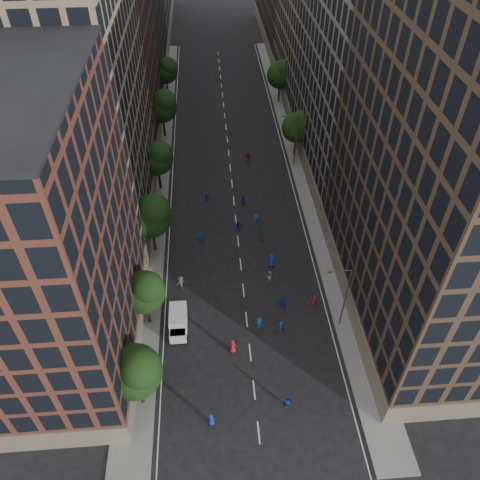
{
  "coord_description": "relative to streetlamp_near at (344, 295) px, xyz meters",
  "views": [
    {
      "loc": [
        -3.31,
        -20.08,
        43.62
      ],
      "look_at": [
        0.1,
        25.0,
        2.0
      ],
      "focal_mm": 35.0,
      "sensor_mm": 36.0,
      "label": 1
    }
  ],
  "objects": [
    {
      "name": "streetlamp_near",
      "position": [
        0.0,
        0.0,
        0.0
      ],
      "size": [
        2.64,
        0.22,
        9.06
      ],
      "color": "#595B60",
      "rests_on": "ground"
    },
    {
      "name": "skater_2",
      "position": [
        -7.29,
        -9.38,
        -4.37
      ],
      "size": [
        0.91,
        0.79,
        1.6
      ],
      "primitive_type": "imported",
      "rotation": [
        0.0,
        0.0,
        2.86
      ],
      "color": "#1532B2",
      "rests_on": "ground"
    },
    {
      "name": "skater_0",
      "position": [
        -14.82,
        -10.78,
        -4.36
      ],
      "size": [
        0.87,
        0.65,
        1.61
      ],
      "primitive_type": "imported",
      "rotation": [
        0.0,
        0.0,
        2.95
      ],
      "color": "#1531B1",
      "rests_on": "ground"
    },
    {
      "name": "ground",
      "position": [
        -10.37,
        28.0,
        -5.17
      ],
      "size": [
        240.0,
        240.0,
        0.0
      ],
      "primitive_type": "plane",
      "color": "black",
      "rests_on": "ground"
    },
    {
      "name": "skater_14",
      "position": [
        -9.08,
        22.78,
        -4.35
      ],
      "size": [
        0.93,
        0.8,
        1.64
      ],
      "primitive_type": "imported",
      "rotation": [
        0.0,
        0.0,
        3.4
      ],
      "color": "#151BB1",
      "rests_on": "ground"
    },
    {
      "name": "tree_left_2",
      "position": [
        -21.36,
        13.83,
        1.19
      ],
      "size": [
        5.6,
        5.6,
        9.45
      ],
      "color": "black",
      "rests_on": "ground"
    },
    {
      "name": "skater_15",
      "position": [
        -7.57,
        18.42,
        -4.34
      ],
      "size": [
        1.22,
        0.97,
        1.66
      ],
      "primitive_type": "imported",
      "rotation": [
        0.0,
        0.0,
        3.53
      ],
      "color": "#1448A3",
      "rests_on": "ground"
    },
    {
      "name": "sidewalk_left",
      "position": [
        -22.37,
        35.5,
        -5.09
      ],
      "size": [
        4.0,
        105.0,
        0.15
      ],
      "primitive_type": "cube",
      "color": "slate",
      "rests_on": "ground"
    },
    {
      "name": "skater_10",
      "position": [
        -7.22,
        15.0,
        -4.33
      ],
      "size": [
        1.06,
        0.72,
        1.68
      ],
      "primitive_type": "imported",
      "rotation": [
        0.0,
        0.0,
        2.8
      ],
      "color": "#1D6038",
      "rests_on": "ground"
    },
    {
      "name": "bldg_right_b",
      "position": [
        8.63,
        32.0,
        11.33
      ],
      "size": [
        14.0,
        28.0,
        33.0
      ],
      "primitive_type": "cube",
      "color": "#6B6258",
      "rests_on": "ground"
    },
    {
      "name": "bldg_left_a",
      "position": [
        -29.37,
        -1.0,
        9.83
      ],
      "size": [
        14.0,
        22.0,
        30.0
      ],
      "primitive_type": "cube",
      "color": "#5A2D22",
      "rests_on": "ground"
    },
    {
      "name": "skater_9",
      "position": [
        -18.01,
        6.95,
        -4.23
      ],
      "size": [
        1.39,
        1.12,
        1.88
      ],
      "primitive_type": "imported",
      "rotation": [
        0.0,
        0.0,
        3.55
      ],
      "color": "#45454A",
      "rests_on": "ground"
    },
    {
      "name": "skater_8",
      "position": [
        -7.05,
        7.22,
        -4.33
      ],
      "size": [
        0.85,
        0.68,
        1.68
      ],
      "primitive_type": "imported",
      "rotation": [
        0.0,
        0.0,
        3.19
      ],
      "color": "#B9B9B4",
      "rests_on": "ground"
    },
    {
      "name": "sidewalk_right",
      "position": [
        1.63,
        35.5,
        -5.09
      ],
      "size": [
        4.0,
        105.0,
        0.15
      ],
      "primitive_type": "cube",
      "color": "slate",
      "rests_on": "ground"
    },
    {
      "name": "streetlamp_far",
      "position": [
        0.0,
        33.0,
        0.0
      ],
      "size": [
        2.64,
        0.22,
        9.06
      ],
      "color": "#595B60",
      "rests_on": "ground"
    },
    {
      "name": "tree_right_a",
      "position": [
        1.02,
        35.85,
        0.46
      ],
      "size": [
        5.0,
        5.0,
        8.39
      ],
      "color": "black",
      "rests_on": "ground"
    },
    {
      "name": "bldg_left_c",
      "position": [
        -29.37,
        46.0,
        8.83
      ],
      "size": [
        14.0,
        20.0,
        28.0
      ],
      "primitive_type": "cube",
      "color": "#5A2D22",
      "rests_on": "ground"
    },
    {
      "name": "skater_5",
      "position": [
        -5.98,
        2.74,
        -4.37
      ],
      "size": [
        1.55,
        0.88,
        1.59
      ],
      "primitive_type": "imported",
      "rotation": [
        0.0,
        0.0,
        2.85
      ],
      "color": "#1430A7",
      "rests_on": "ground"
    },
    {
      "name": "tree_right_b",
      "position": [
        1.02,
        55.85,
        0.79
      ],
      "size": [
        5.2,
        5.2,
        8.83
      ],
      "color": "black",
      "rests_on": "ground"
    },
    {
      "name": "skater_16",
      "position": [
        -14.44,
        24.03,
        -4.4
      ],
      "size": [
        0.9,
        0.38,
        1.53
      ],
      "primitive_type": "imported",
      "rotation": [
        0.0,
        0.0,
        3.14
      ],
      "color": "#1631B7",
      "rests_on": "ground"
    },
    {
      "name": "skater_11",
      "position": [
        -10.18,
        17.33,
        -4.41
      ],
      "size": [
        1.47,
        0.98,
        1.52
      ],
      "primitive_type": "imported",
      "rotation": [
        0.0,
        0.0,
        2.73
      ],
      "color": "#1518AE",
      "rests_on": "ground"
    },
    {
      "name": "skater_1",
      "position": [
        -6.71,
        -0.54,
        -4.25
      ],
      "size": [
        0.7,
        0.49,
        1.83
      ],
      "primitive_type": "imported",
      "rotation": [
        0.0,
        0.0,
        3.22
      ],
      "color": "#123898",
      "rests_on": "ground"
    },
    {
      "name": "skater_4",
      "position": [
        -18.81,
        0.18,
        -4.42
      ],
      "size": [
        0.9,
        0.41,
        1.5
      ],
      "primitive_type": "imported",
      "rotation": [
        0.0,
        0.0,
        3.09
      ],
      "color": "#1313A0",
      "rests_on": "ground"
    },
    {
      "name": "bldg_left_b",
      "position": [
        -29.37,
        23.0,
        11.83
      ],
      "size": [
        14.0,
        26.0,
        34.0
      ],
      "primitive_type": "cube",
      "color": "#8B765B",
      "rests_on": "ground"
    },
    {
      "name": "cargo_van",
      "position": [
        -18.17,
        0.78,
        -3.93
      ],
      "size": [
        2.08,
        4.43,
        2.35
      ],
      "rotation": [
        0.0,
        0.0,
        0.0
      ],
      "color": "white",
      "rests_on": "ground"
    },
    {
      "name": "tree_left_4",
      "position": [
        -21.37,
        43.84,
        0.93
      ],
      "size": [
        5.4,
        5.4,
        9.08
      ],
      "color": "black",
      "rests_on": "ground"
    },
    {
      "name": "bldg_right_a",
      "position": [
        8.63,
        3.0,
        12.83
      ],
      "size": [
        14.0,
        30.0,
        36.0
      ],
      "primitive_type": "cube",
      "color": "#443224",
      "rests_on": "ground"
    },
    {
      "name": "skater_7",
      "position": [
        -2.31,
        2.85,
        -4.22
      ],
      "size": [
        0.73,
        0.52,
        1.89
      ],
      "primitive_type": "imported",
      "rotation": [
        0.0,
        0.0,
        3.04
      ],
      "color": "#A51B1D",
      "rests_on": "ground"
    },
    {
      "name": "skater_13",
      "position": [
        -15.37,
        15.03,
        -4.27
      ],
      "size": [
        0.74,
        0.57,
        1.81
      ],
      "primitive_type": "imported",
      "rotation": [
        0.0,
        0.0,
        3.36
      ],
      "color": "#1436AA",
      "rests_on": "ground"
    },
    {
      "name": "bldg_right_c",
      "position": [
        8.63,
        59.0,
        12.33
      ],
      "size": [
        14.0,
        26.0,
        35.0
      ],
      "primitive_type": "cube",
      "color": "#8B765B",
      "rests_on": "ground"
    },
    {
      "name": "tree_left_3",
      "position": [
        -21.38,
        27.85,
        0.65
      ],
      "size": [
        5.0,
        5.0,
        8.58
      ],
      "color": "black",
      "rests_on": "ground"
    },
    {
      "name": "skater_12",
      "position": [
        -6.45,
        9.87,
        -4.21
      ],
      "size": [
        1.01,
        0.73,
        1.91
      ],
      "primitive_type": "imported",
      "rotation": [
        0.0,
        0.0,
        3.29
      ],
      "color": "#1433A4",
      "rests_on": "ground"
    },
    {
      "name": "tree_left_5",
      "position": [
        -21.39,
        59.86,
        0.51
      ],
      "size": [
        4.8,
        4.8,
        8.33
      ],
      "color": "black",
      "rests_on": "ground"
    },
    {
      "name": "skater_17",
      "position": [
        -7.22,
        34.46,
        -4.26
      ],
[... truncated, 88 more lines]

